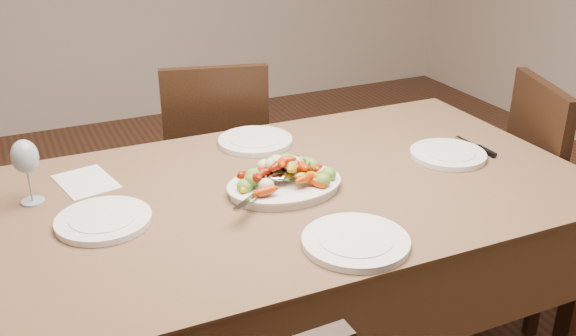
# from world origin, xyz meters

# --- Properties ---
(dining_table) EXTENTS (1.85, 1.06, 0.76)m
(dining_table) POSITION_xyz_m (-0.20, 0.08, 0.38)
(dining_table) COLOR brown
(dining_table) RESTS_ON ground
(chair_far) EXTENTS (0.51, 0.51, 0.95)m
(chair_far) POSITION_xyz_m (-0.14, 0.97, 0.47)
(chair_far) COLOR black
(chair_far) RESTS_ON ground
(chair_right) EXTENTS (0.54, 0.54, 0.95)m
(chair_right) POSITION_xyz_m (0.99, 0.02, 0.47)
(chair_right) COLOR black
(chair_right) RESTS_ON ground
(serving_platter) EXTENTS (0.34, 0.25, 0.02)m
(serving_platter) POSITION_xyz_m (-0.22, 0.05, 0.77)
(serving_platter) COLOR white
(serving_platter) RESTS_ON dining_table
(roasted_vegetables) EXTENTS (0.28, 0.19, 0.09)m
(roasted_vegetables) POSITION_xyz_m (-0.22, 0.05, 0.83)
(roasted_vegetables) COLOR #740F02
(roasted_vegetables) RESTS_ON serving_platter
(serving_spoon) EXTENTS (0.23, 0.25, 0.03)m
(serving_spoon) POSITION_xyz_m (-0.29, 0.02, 0.81)
(serving_spoon) COLOR #9EA0A8
(serving_spoon) RESTS_ON serving_platter
(plate_left) EXTENTS (0.26, 0.26, 0.02)m
(plate_left) POSITION_xyz_m (-0.75, 0.08, 0.77)
(plate_left) COLOR white
(plate_left) RESTS_ON dining_table
(plate_right) EXTENTS (0.25, 0.25, 0.02)m
(plate_right) POSITION_xyz_m (0.38, 0.05, 0.77)
(plate_right) COLOR white
(plate_right) RESTS_ON dining_table
(plate_far) EXTENTS (0.26, 0.26, 0.02)m
(plate_far) POSITION_xyz_m (-0.16, 0.44, 0.77)
(plate_far) COLOR white
(plate_far) RESTS_ON dining_table
(plate_near) EXTENTS (0.28, 0.28, 0.02)m
(plate_near) POSITION_xyz_m (-0.19, -0.30, 0.77)
(plate_near) COLOR white
(plate_near) RESTS_ON dining_table
(wine_glass) EXTENTS (0.08, 0.08, 0.20)m
(wine_glass) POSITION_xyz_m (-0.91, 0.29, 0.86)
(wine_glass) COLOR #8C99A5
(wine_glass) RESTS_ON dining_table
(menu_card) EXTENTS (0.19, 0.24, 0.00)m
(menu_card) POSITION_xyz_m (-0.75, 0.37, 0.76)
(menu_card) COLOR silver
(menu_card) RESTS_ON dining_table
(table_knife) EXTENTS (0.02, 0.20, 0.01)m
(table_knife) POSITION_xyz_m (0.51, 0.07, 0.76)
(table_knife) COLOR #9EA0A8
(table_knife) RESTS_ON dining_table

